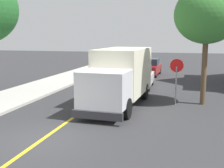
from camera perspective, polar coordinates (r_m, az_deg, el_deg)
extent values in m
plane|color=#303033|center=(11.61, -13.71, -10.66)|extent=(120.00, 120.00, 0.00)
cube|color=gold|center=(20.63, -0.48, -1.55)|extent=(0.16, 56.00, 0.01)
cube|color=#F2EDCC|center=(17.13, 2.26, 2.60)|extent=(2.61, 5.10, 2.60)
cube|color=silver|center=(13.88, -1.47, -0.89)|extent=(2.36, 2.10, 1.70)
cube|color=#1E2D3D|center=(12.98, -2.74, 0.06)|extent=(2.04, 0.17, 0.75)
cube|color=#2D2D33|center=(13.11, -2.96, -6.13)|extent=(2.41, 0.30, 0.36)
cylinder|color=black|center=(13.98, 2.91, -4.81)|extent=(0.34, 1.01, 1.00)
cylinder|color=black|center=(14.62, -5.11, -4.20)|extent=(0.34, 1.01, 1.00)
cylinder|color=black|center=(18.32, 6.42, -1.44)|extent=(0.34, 1.01, 1.00)
cylinder|color=black|center=(18.81, 0.12, -1.09)|extent=(0.34, 1.01, 1.00)
cube|color=silver|center=(22.38, 5.47, 0.94)|extent=(1.92, 4.45, 0.76)
cube|color=#1E2D3D|center=(22.43, 5.55, 2.77)|extent=(1.63, 1.84, 0.64)
cylinder|color=black|center=(20.96, 7.08, -0.58)|extent=(0.24, 0.65, 0.64)
cylinder|color=black|center=(21.17, 2.83, -0.41)|extent=(0.24, 0.65, 0.64)
cylinder|color=black|center=(23.72, 7.80, 0.57)|extent=(0.24, 0.65, 0.64)
cylinder|color=black|center=(23.91, 4.03, 0.71)|extent=(0.24, 0.65, 0.64)
cube|color=maroon|center=(29.44, 7.42, 2.94)|extent=(1.97, 4.46, 0.76)
cube|color=#1E2D3D|center=(29.52, 7.49, 4.32)|extent=(1.65, 1.86, 0.64)
cylinder|color=black|center=(27.98, 8.52, 1.90)|extent=(0.24, 0.65, 0.64)
cylinder|color=black|center=(28.24, 5.35, 2.03)|extent=(0.24, 0.65, 0.64)
cylinder|color=black|center=(30.75, 9.29, 2.55)|extent=(0.24, 0.65, 0.64)
cylinder|color=black|center=(30.99, 6.39, 2.67)|extent=(0.24, 0.65, 0.64)
cylinder|color=gray|center=(17.16, 12.39, -0.30)|extent=(0.08, 0.08, 2.20)
cylinder|color=red|center=(17.04, 12.53, 3.53)|extent=(0.76, 0.03, 0.76)
cylinder|color=white|center=(17.06, 12.53, 3.54)|extent=(0.80, 0.02, 0.80)
cylinder|color=brown|center=(17.47, 17.51, 1.91)|extent=(0.30, 0.30, 3.56)
ellipsoid|color=#387A33|center=(17.38, 18.07, 12.81)|extent=(3.61, 3.61, 3.25)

